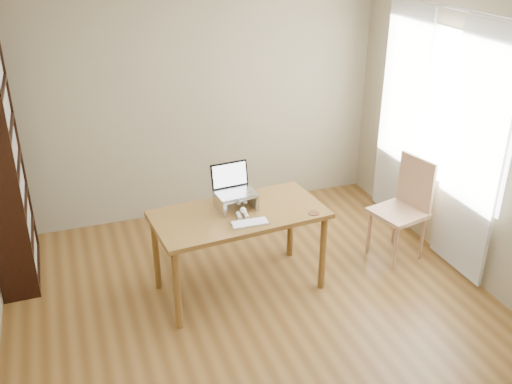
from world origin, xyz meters
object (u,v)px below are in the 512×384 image
Objects in this scene: desk at (239,222)px; keyboard at (250,223)px; chair at (406,205)px; bookshelf at (2,168)px; laptop at (234,185)px; cat at (237,199)px.

keyboard reaches higher than desk.
bookshelf is at bearing 152.51° from chair.
chair is (1.64, -0.14, -0.41)m from laptop.
bookshelf is at bearing 152.45° from laptop.
bookshelf is 4.26× the size of cat.
chair is (1.62, -0.11, -0.29)m from cat.
bookshelf reaches higher than laptop.
laptop is 0.12m from cat.
desk is at bearing -94.93° from laptop.
bookshelf is 2.05m from desk.
desk is 0.20m from cat.
cat is at bearing -59.05° from laptop.
desk is (1.81, -0.89, -0.40)m from bookshelf.
keyboard is 0.63× the size of cat.
desk is 1.51× the size of chair.
laptop is 1.12× the size of keyboard.
chair is at bearing -4.85° from desk.
desk is at bearing 96.98° from keyboard.
laptop reaches higher than chair.
laptop is 0.40m from keyboard.
keyboard is at bearing -89.91° from desk.
keyboard is at bearing 174.78° from chair.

